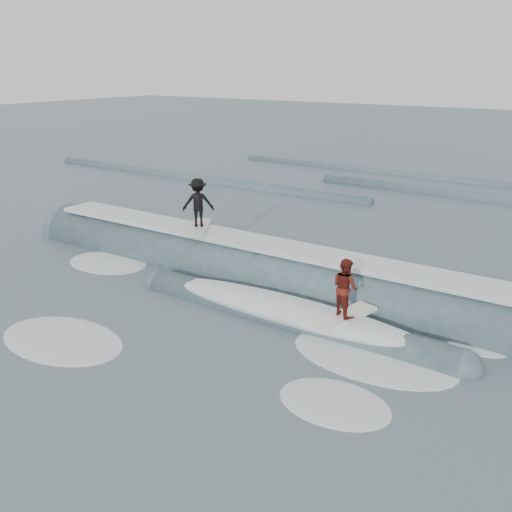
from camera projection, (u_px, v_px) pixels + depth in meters
The scene contains 6 objects.
ground at pixel (214, 315), 15.23m from camera, with size 160.00×160.00×0.00m, color #40555D.
breaking_wave at pixel (276, 284), 17.25m from camera, with size 21.21×3.92×2.28m.
surfer_black at pixel (198, 205), 18.51m from camera, with size 1.45×2.02×1.68m.
surfer_red at pixel (345, 292), 13.69m from camera, with size 1.02×2.07×1.55m.
whitewater at pixel (231, 327), 14.52m from camera, with size 14.28×6.97×0.10m.
far_swells at pixel (378, 189), 30.51m from camera, with size 39.52×8.65×0.80m.
Camera 1 is at (8.74, -10.89, 6.38)m, focal length 40.00 mm.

